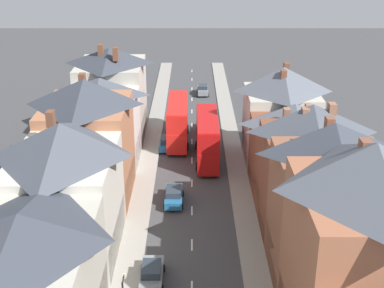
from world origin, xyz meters
The scene contains 12 objects.
pavement_left centered at (-5.10, 38.00, 0.07)m, with size 2.20×104.00×0.14m, color gray.
pavement_right centered at (5.10, 38.00, 0.07)m, with size 2.20×104.00×0.14m, color gray.
centre_line_dashes centered at (0.00, 36.00, 0.01)m, with size 0.14×97.80×0.01m.
terrace_row_left centered at (-10.18, 21.32, 5.50)m, with size 8.00×68.49×12.38m.
terrace_row_right centered at (10.19, 15.86, 6.10)m, with size 8.00×58.93×14.66m.
double_decker_bus_lead centered at (-1.81, 48.07, 2.82)m, with size 2.74×10.80×5.30m.
double_decker_bus_mid_street centered at (1.79, 42.24, 2.82)m, with size 2.74×10.80×5.30m.
car_near_blue centered at (-1.80, 31.59, 0.84)m, with size 1.90×4.39×1.67m.
car_near_silver centered at (-3.10, 18.75, 0.82)m, with size 1.90×4.22×1.63m.
car_parked_left_b centered at (1.80, 68.51, 0.85)m, with size 1.90×3.94×1.70m.
car_mid_white centered at (-3.10, 45.66, 0.81)m, with size 1.90×4.36×1.60m.
car_far_grey centered at (1.80, 51.79, 0.82)m, with size 1.90×4.24×1.62m.
Camera 1 is at (0.01, -15.59, 25.66)m, focal length 50.00 mm.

